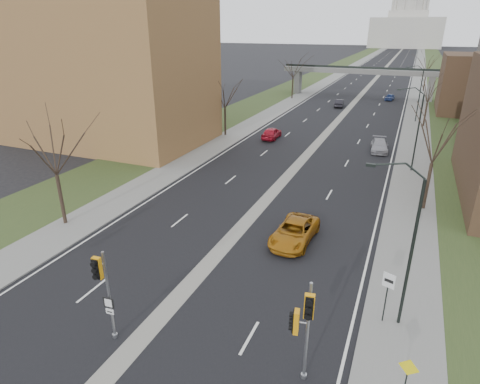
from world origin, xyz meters
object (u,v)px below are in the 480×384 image
Objects in this scene: car_left_far at (339,103)px; car_right_far at (390,97)px; speed_limit_sign at (387,289)px; car_left_near at (272,133)px; car_right_near at (294,232)px; car_right_mid at (379,146)px; signal_pole_median at (103,283)px; signal_pole_right at (304,320)px; warning_sign at (408,373)px.

car_right_far is at bearing -131.36° from car_left_far.
car_left_far is (-13.01, 60.67, -1.40)m from speed_limit_sign.
speed_limit_sign is at bearing 116.28° from car_left_near.
car_right_near is at bearing 110.61° from car_left_near.
car_right_near reaches higher than car_right_mid.
signal_pole_median reaches higher than speed_limit_sign.
signal_pole_median is 9.29m from signal_pole_right.
signal_pole_median is 67.35m from car_left_far.
signal_pole_right reaches higher than warning_sign.
car_right_far is (-4.56, 72.45, -1.48)m from speed_limit_sign.
car_left_far is at bearing 114.75° from warning_sign.
signal_pole_right reaches higher than car_right_near.
car_left_near is 0.94× the size of car_right_mid.
car_right_far is (-5.75, 77.06, -0.81)m from warning_sign.
warning_sign is at bearing 4.16° from signal_pole_median.
signal_pole_median is 2.38× the size of warning_sign.
car_right_near reaches higher than car_right_far.
warning_sign is 0.44× the size of car_left_near.
car_left_near is 1.22× the size of car_right_far.
car_right_near is at bearing 62.68° from signal_pole_median.
car_right_mid is 1.29× the size of car_right_far.
car_right_far is (12.85, 39.28, -0.14)m from car_left_near.
signal_pole_median is at bearing -109.48° from car_right_mid.
speed_limit_sign is at bearing -79.52° from car_right_far.
car_right_mid is at bearing 72.58° from signal_pole_median.
warning_sign is (1.19, -4.61, -0.67)m from speed_limit_sign.
signal_pole_right is at bearing -82.01° from car_right_far.
warning_sign is 0.42× the size of car_right_mid.
car_right_near is 1.12× the size of car_right_mid.
speed_limit_sign reaches higher than car_right_far.
speed_limit_sign is 37.49m from car_left_near.
signal_pole_median is at bearing 178.30° from signal_pole_right.
signal_pole_median is 1.00× the size of car_right_mid.
car_right_near is (-7.84, 11.18, -0.69)m from warning_sign.
signal_pole_median reaches higher than car_right_near.
car_right_mid is (9.12, 39.31, -2.72)m from signal_pole_median.
signal_pole_right is (9.20, 1.30, -0.15)m from signal_pole_median.
signal_pole_right is at bearing 3.67° from signal_pole_median.
car_right_near is 65.91m from car_right_far.
speed_limit_sign is 0.76× the size of car_right_far.
car_left_far is 29.68m from car_right_mid.
car_left_far is (-9.97, 65.99, -2.57)m from signal_pole_right.
car_left_far reaches higher than car_right_far.
car_left_far is at bearing 86.29° from signal_pole_median.
car_left_near is at bearing 75.20° from car_left_far.
signal_pole_right reaches higher than car_left_far.
signal_pole_right is 1.14× the size of car_left_far.
car_right_mid is at bearing 109.08° from warning_sign.
signal_pole_right is 6.24m from speed_limit_sign.
car_left_near is at bearing 114.48° from car_right_near.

